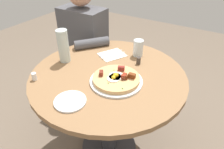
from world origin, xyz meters
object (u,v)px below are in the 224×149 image
at_px(pizza_plate, 116,81).
at_px(breakfast_pizza, 116,78).
at_px(person_seated, 85,55).
at_px(bread_plate, 70,101).
at_px(knife, 111,53).
at_px(salt_shaker, 34,76).
at_px(dining_table, 108,94).
at_px(water_bottle, 63,46).
at_px(pepper_shaker, 139,61).
at_px(water_glass, 138,48).
at_px(fork, 113,55).

xyz_separation_m(pizza_plate, breakfast_pizza, (0.00, 0.00, 0.02)).
xyz_separation_m(person_seated, bread_plate, (0.49, -0.73, 0.21)).
distance_m(breakfast_pizza, knife, 0.34).
bearing_deg(pizza_plate, breakfast_pizza, 41.43).
bearing_deg(bread_plate, breakfast_pizza, 67.93).
bearing_deg(salt_shaker, person_seated, 105.41).
distance_m(dining_table, salt_shaker, 0.47).
xyz_separation_m(bread_plate, water_bottle, (-0.30, 0.29, 0.10)).
bearing_deg(pepper_shaker, water_bottle, -152.79).
bearing_deg(water_glass, pepper_shaker, -62.07).
bearing_deg(person_seated, pepper_shaker, -18.70).
xyz_separation_m(fork, knife, (-0.03, 0.02, 0.00)).
bearing_deg(pepper_shaker, fork, 179.55).
xyz_separation_m(pizza_plate, water_bottle, (-0.41, 0.03, 0.10)).
xyz_separation_m(pizza_plate, salt_shaker, (-0.41, -0.23, 0.02)).
relative_size(person_seated, bread_plate, 6.96).
height_order(salt_shaker, pepper_shaker, pepper_shaker).
relative_size(water_bottle, pepper_shaker, 4.60).
bearing_deg(water_glass, knife, -154.14).
height_order(dining_table, pizza_plate, pizza_plate).
distance_m(pizza_plate, fork, 0.30).
distance_m(knife, pepper_shaker, 0.22).
bearing_deg(knife, salt_shaker, -174.46).
bearing_deg(water_glass, fork, -144.27).
xyz_separation_m(water_bottle, salt_shaker, (0.00, -0.26, -0.09)).
bearing_deg(pizza_plate, salt_shaker, -150.72).
bearing_deg(dining_table, pizza_plate, -30.37).
xyz_separation_m(breakfast_pizza, bread_plate, (-0.11, -0.27, -0.02)).
height_order(water_glass, pepper_shaker, water_glass).
xyz_separation_m(dining_table, water_bottle, (-0.32, -0.03, 0.28)).
relative_size(water_bottle, salt_shaker, 4.78).
bearing_deg(pizza_plate, fork, 124.46).
height_order(bread_plate, water_bottle, water_bottle).
bearing_deg(knife, fork, -90.00).
xyz_separation_m(dining_table, breakfast_pizza, (0.09, -0.05, 0.19)).
distance_m(dining_table, person_seated, 0.66).
distance_m(breakfast_pizza, pepper_shaker, 0.25).
bearing_deg(breakfast_pizza, water_glass, 95.61).
bearing_deg(pepper_shaker, dining_table, -118.87).
bearing_deg(breakfast_pizza, dining_table, 150.28).
bearing_deg(salt_shaker, water_glass, 56.90).
distance_m(water_glass, pepper_shaker, 0.12).
bearing_deg(water_glass, salt_shaker, -123.10).
bearing_deg(fork, knife, 90.00).
relative_size(pizza_plate, bread_plate, 1.85).
xyz_separation_m(water_glass, pepper_shaker, (0.05, -0.10, -0.03)).
bearing_deg(salt_shaker, bread_plate, -7.09).
distance_m(bread_plate, pepper_shaker, 0.53).
xyz_separation_m(breakfast_pizza, water_glass, (-0.03, 0.35, 0.03)).
xyz_separation_m(pizza_plate, water_glass, (-0.03, 0.35, 0.05)).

